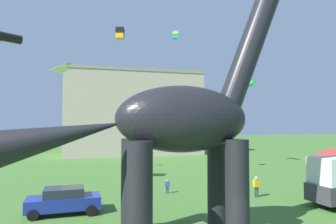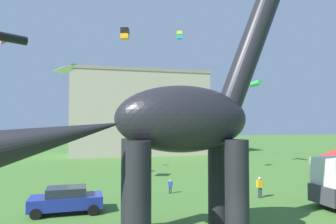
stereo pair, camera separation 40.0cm
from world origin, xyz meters
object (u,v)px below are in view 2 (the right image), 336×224
at_px(dinosaur_sculpture, 181,119).
at_px(kite_apex, 125,34).
at_px(person_photographer, 260,185).
at_px(kite_mid_center, 179,35).
at_px(kite_mid_right, 74,65).
at_px(person_strolling_adult, 170,185).
at_px(kite_high_right, 64,70).
at_px(kite_far_left, 9,39).
at_px(parked_sedan_left, 66,199).
at_px(kite_mid_left, 253,83).

relative_size(dinosaur_sculpture, kite_apex, 11.85).
relative_size(person_photographer, kite_mid_center, 2.03).
relative_size(person_photographer, kite_mid_right, 1.83).
height_order(person_strolling_adult, kite_mid_center, kite_mid_center).
height_order(person_photographer, kite_high_right, kite_high_right).
height_order(kite_high_right, kite_mid_right, kite_mid_right).
height_order(person_photographer, kite_far_left, kite_far_left).
height_order(kite_far_left, kite_apex, kite_apex).
xyz_separation_m(person_strolling_adult, kite_mid_center, (2.53, 6.15, 13.65)).
height_order(person_strolling_adult, kite_mid_right, kite_mid_right).
xyz_separation_m(parked_sedan_left, kite_mid_right, (-0.62, 13.78, 10.81)).
xyz_separation_m(kite_high_right, kite_mid_left, (22.51, 8.31, 0.74)).
bearing_deg(kite_mid_right, kite_high_right, -92.74).
bearing_deg(kite_far_left, kite_mid_right, 46.52).
bearing_deg(kite_far_left, dinosaur_sculpture, -52.02).
xyz_separation_m(parked_sedan_left, person_strolling_adult, (7.29, 3.35, -0.17)).
relative_size(person_photographer, kite_high_right, 0.74).
distance_m(person_strolling_adult, kite_apex, 20.35).
bearing_deg(kite_mid_right, kite_mid_left, 4.83).
bearing_deg(kite_mid_center, parked_sedan_left, -135.96).
height_order(kite_far_left, kite_mid_left, kite_far_left).
bearing_deg(kite_mid_left, parked_sedan_left, -144.04).
xyz_separation_m(kite_high_right, kite_mid_right, (0.31, 6.43, 1.76)).
relative_size(dinosaur_sculpture, kite_far_left, 5.50).
bearing_deg(dinosaur_sculpture, kite_mid_right, 84.32).
bearing_deg(person_strolling_adult, kite_apex, 22.96).
relative_size(dinosaur_sculpture, person_strolling_adult, 14.60).
relative_size(dinosaur_sculpture, kite_mid_center, 20.72).
distance_m(person_strolling_adult, kite_high_right, 12.98).
bearing_deg(person_strolling_adult, parked_sedan_left, 127.75).
bearing_deg(kite_far_left, parked_sedan_left, -56.89).
xyz_separation_m(parked_sedan_left, kite_high_right, (-0.93, 7.34, 9.05)).
height_order(kite_mid_center, kite_far_left, kite_mid_center).
distance_m(dinosaur_sculpture, kite_apex, 24.43).
bearing_deg(person_photographer, dinosaur_sculpture, -9.06).
xyz_separation_m(parked_sedan_left, kite_far_left, (-5.58, 8.55, 11.78)).
distance_m(kite_mid_right, kite_mid_left, 22.30).
bearing_deg(kite_mid_left, kite_high_right, -159.74).
xyz_separation_m(dinosaur_sculpture, person_photographer, (7.74, 6.16, -4.66)).
bearing_deg(kite_high_right, kite_far_left, 165.42).
bearing_deg(kite_mid_left, kite_apex, 177.54).
bearing_deg(parked_sedan_left, person_strolling_adult, 22.56).
distance_m(kite_mid_right, kite_apex, 7.67).
distance_m(parked_sedan_left, kite_high_right, 11.69).
relative_size(kite_mid_center, kite_apex, 0.57).
bearing_deg(kite_mid_left, dinosaur_sculpture, -126.97).
bearing_deg(kite_far_left, kite_mid_left, 14.65).
relative_size(kite_mid_right, kite_mid_center, 1.11).
xyz_separation_m(person_photographer, kite_far_left, (-18.84, 8.06, 11.67)).
bearing_deg(kite_mid_right, kite_apex, 24.61).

